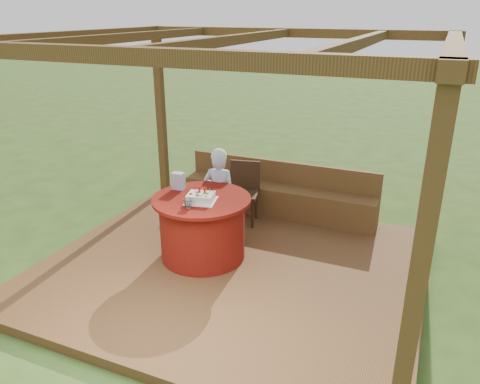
{
  "coord_description": "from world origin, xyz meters",
  "views": [
    {
      "loc": [
        2.11,
        -4.63,
        3.07
      ],
      "look_at": [
        0.0,
        0.25,
        1.0
      ],
      "focal_mm": 35.0,
      "sensor_mm": 36.0,
      "label": 1
    }
  ],
  "objects_px": {
    "bench": "(278,197)",
    "gift_bag": "(178,181)",
    "elderly_woman": "(219,192)",
    "drinking_glass": "(188,204)",
    "table": "(202,227)",
    "chair": "(244,189)",
    "birthday_cake": "(201,197)"
  },
  "relations": [
    {
      "from": "chair",
      "to": "drinking_glass",
      "type": "relative_size",
      "value": 8.13
    },
    {
      "from": "chair",
      "to": "gift_bag",
      "type": "distance_m",
      "value": 1.25
    },
    {
      "from": "gift_bag",
      "to": "drinking_glass",
      "type": "xyz_separation_m",
      "value": [
        0.41,
        -0.48,
        -0.06
      ]
    },
    {
      "from": "bench",
      "to": "birthday_cake",
      "type": "xyz_separation_m",
      "value": [
        -0.39,
        -1.76,
        0.59
      ]
    },
    {
      "from": "birthday_cake",
      "to": "gift_bag",
      "type": "relative_size",
      "value": 1.93
    },
    {
      "from": "chair",
      "to": "elderly_woman",
      "type": "distance_m",
      "value": 0.61
    },
    {
      "from": "chair",
      "to": "elderly_woman",
      "type": "bearing_deg",
      "value": -100.69
    },
    {
      "from": "table",
      "to": "drinking_glass",
      "type": "height_order",
      "value": "drinking_glass"
    },
    {
      "from": "elderly_woman",
      "to": "birthday_cake",
      "type": "xyz_separation_m",
      "value": [
        0.11,
        -0.75,
        0.22
      ]
    },
    {
      "from": "gift_bag",
      "to": "drinking_glass",
      "type": "bearing_deg",
      "value": -51.16
    },
    {
      "from": "table",
      "to": "gift_bag",
      "type": "relative_size",
      "value": 5.53
    },
    {
      "from": "bench",
      "to": "table",
      "type": "height_order",
      "value": "table"
    },
    {
      "from": "elderly_woman",
      "to": "drinking_glass",
      "type": "bearing_deg",
      "value": -85.78
    },
    {
      "from": "birthday_cake",
      "to": "drinking_glass",
      "type": "distance_m",
      "value": 0.24
    },
    {
      "from": "chair",
      "to": "birthday_cake",
      "type": "height_order",
      "value": "birthday_cake"
    },
    {
      "from": "bench",
      "to": "birthday_cake",
      "type": "bearing_deg",
      "value": -102.43
    },
    {
      "from": "chair",
      "to": "elderly_woman",
      "type": "relative_size",
      "value": 0.71
    },
    {
      "from": "chair",
      "to": "birthday_cake",
      "type": "bearing_deg",
      "value": -89.84
    },
    {
      "from": "table",
      "to": "birthday_cake",
      "type": "distance_m",
      "value": 0.46
    },
    {
      "from": "gift_bag",
      "to": "elderly_woman",
      "type": "bearing_deg",
      "value": 54.95
    },
    {
      "from": "gift_bag",
      "to": "bench",
      "type": "bearing_deg",
      "value": 59.72
    },
    {
      "from": "chair",
      "to": "birthday_cake",
      "type": "relative_size",
      "value": 2.1
    },
    {
      "from": "table",
      "to": "chair",
      "type": "relative_size",
      "value": 1.36
    },
    {
      "from": "elderly_woman",
      "to": "bench",
      "type": "bearing_deg",
      "value": 63.61
    },
    {
      "from": "table",
      "to": "chair",
      "type": "xyz_separation_m",
      "value": [
        0.04,
        1.24,
        0.09
      ]
    },
    {
      "from": "bench",
      "to": "table",
      "type": "bearing_deg",
      "value": -104.44
    },
    {
      "from": "gift_bag",
      "to": "chair",
      "type": "bearing_deg",
      "value": 66.38
    },
    {
      "from": "chair",
      "to": "birthday_cake",
      "type": "distance_m",
      "value": 1.38
    },
    {
      "from": "bench",
      "to": "gift_bag",
      "type": "height_order",
      "value": "gift_bag"
    },
    {
      "from": "chair",
      "to": "drinking_glass",
      "type": "xyz_separation_m",
      "value": [
        -0.04,
        -1.57,
        0.36
      ]
    },
    {
      "from": "table",
      "to": "drinking_glass",
      "type": "xyz_separation_m",
      "value": [
        -0.0,
        -0.33,
        0.45
      ]
    },
    {
      "from": "birthday_cake",
      "to": "bench",
      "type": "bearing_deg",
      "value": 77.57
    }
  ]
}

